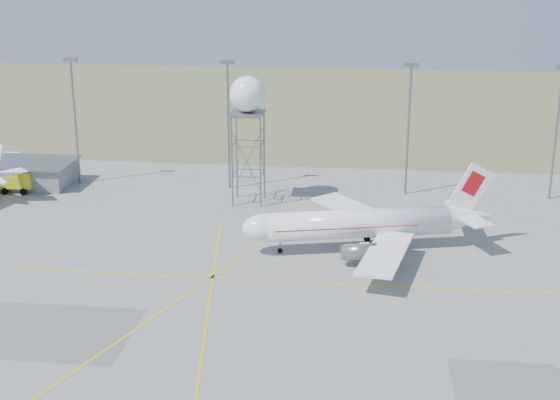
# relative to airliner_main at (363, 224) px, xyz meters

# --- Properties ---
(grass_strip) EXTENTS (400.00, 120.00, 0.03)m
(grass_strip) POSITION_rel_airliner_main_xyz_m (-11.58, 98.60, -3.36)
(grass_strip) COLOR #5E6E3C
(grass_strip) RESTS_ON ground
(building_grey) EXTENTS (19.00, 10.00, 3.90)m
(building_grey) POSITION_rel_airliner_main_xyz_m (-56.58, 22.60, -1.40)
(building_grey) COLOR gray
(building_grey) RESTS_ON ground
(mast_a) EXTENTS (2.20, 0.50, 20.50)m
(mast_a) POSITION_rel_airliner_main_xyz_m (-46.58, 24.60, 8.69)
(mast_a) COLOR slate
(mast_a) RESTS_ON ground
(mast_b) EXTENTS (2.20, 0.50, 20.50)m
(mast_b) POSITION_rel_airliner_main_xyz_m (-21.58, 24.60, 8.69)
(mast_b) COLOR slate
(mast_b) RESTS_ON ground
(mast_c) EXTENTS (2.20, 0.50, 20.50)m
(mast_c) POSITION_rel_airliner_main_xyz_m (6.42, 24.60, 8.69)
(mast_c) COLOR slate
(mast_c) RESTS_ON ground
(mast_d) EXTENTS (2.20, 0.50, 20.50)m
(mast_d) POSITION_rel_airliner_main_xyz_m (28.42, 24.60, 8.69)
(mast_d) COLOR slate
(mast_d) RESTS_ON ground
(airliner_main) EXTENTS (32.07, 30.55, 11.01)m
(airliner_main) POSITION_rel_airliner_main_xyz_m (0.00, 0.00, 0.00)
(airliner_main) COLOR white
(airliner_main) RESTS_ON ground
(radar_tower) EXTENTS (5.30, 5.30, 19.20)m
(radar_tower) POSITION_rel_airliner_main_xyz_m (-17.40, 17.72, 7.40)
(radar_tower) COLOR slate
(radar_tower) RESTS_ON ground
(fire_truck) EXTENTS (8.56, 3.54, 3.40)m
(fire_truck) POSITION_rel_airliner_main_xyz_m (-55.87, 18.60, -1.74)
(fire_truck) COLOR yellow
(fire_truck) RESTS_ON ground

